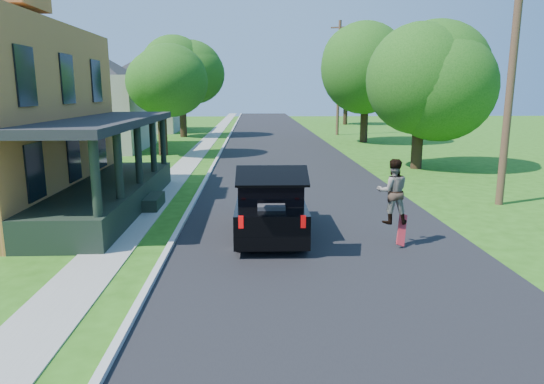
{
  "coord_description": "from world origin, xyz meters",
  "views": [
    {
      "loc": [
        -1.86,
        -10.63,
        4.0
      ],
      "look_at": [
        -1.34,
        3.0,
        1.16
      ],
      "focal_mm": 32.0,
      "sensor_mm": 36.0,
      "label": 1
    }
  ],
  "objects_px": {
    "black_suv": "(270,205)",
    "tree_right_near": "(420,72)",
    "utility_pole_near": "(512,67)",
    "skateboarder": "(393,191)"
  },
  "relations": [
    {
      "from": "tree_right_near",
      "to": "utility_pole_near",
      "type": "relative_size",
      "value": 0.84
    },
    {
      "from": "skateboarder",
      "to": "tree_right_near",
      "type": "height_order",
      "value": "tree_right_near"
    },
    {
      "from": "skateboarder",
      "to": "utility_pole_near",
      "type": "relative_size",
      "value": 0.18
    },
    {
      "from": "black_suv",
      "to": "tree_right_near",
      "type": "height_order",
      "value": "tree_right_near"
    },
    {
      "from": "black_suv",
      "to": "tree_right_near",
      "type": "distance_m",
      "value": 14.87
    },
    {
      "from": "skateboarder",
      "to": "utility_pole_near",
      "type": "distance_m",
      "value": 7.75
    },
    {
      "from": "black_suv",
      "to": "tree_right_near",
      "type": "relative_size",
      "value": 0.62
    },
    {
      "from": "black_suv",
      "to": "skateboarder",
      "type": "xyz_separation_m",
      "value": [
        3.13,
        -1.2,
        0.61
      ]
    },
    {
      "from": "tree_right_near",
      "to": "utility_pole_near",
      "type": "distance_m",
      "value": 8.39
    },
    {
      "from": "utility_pole_near",
      "to": "skateboarder",
      "type": "bearing_deg",
      "value": -135.32
    }
  ]
}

